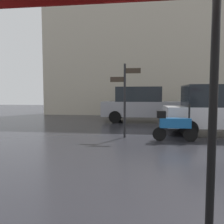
% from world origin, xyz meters
% --- Properties ---
extents(ground_plane, '(60.00, 60.00, 0.00)m').
position_xyz_m(ground_plane, '(0.00, 0.00, 0.00)').
color(ground_plane, '#26262B').
extents(parked_scooter, '(1.46, 0.32, 1.23)m').
position_xyz_m(parked_scooter, '(0.27, 4.75, 0.56)').
color(parked_scooter, black).
rests_on(parked_scooter, ground).
extents(parked_car_left, '(4.55, 2.04, 1.99)m').
position_xyz_m(parked_car_left, '(-0.76, 10.10, 1.01)').
color(parked_car_left, gray).
rests_on(parked_car_left, ground).
extents(parked_car_right, '(4.20, 1.94, 1.92)m').
position_xyz_m(parked_car_right, '(2.19, 6.24, 0.97)').
color(parked_car_right, silver).
rests_on(parked_car_right, ground).
extents(street_signpost, '(1.08, 0.08, 2.64)m').
position_xyz_m(street_signpost, '(-1.38, 5.18, 1.61)').
color(street_signpost, black).
rests_on(street_signpost, ground).
extents(building_block, '(16.54, 2.20, 12.69)m').
position_xyz_m(building_block, '(0.00, 14.86, 6.34)').
color(building_block, '#B2A893').
rests_on(building_block, ground).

